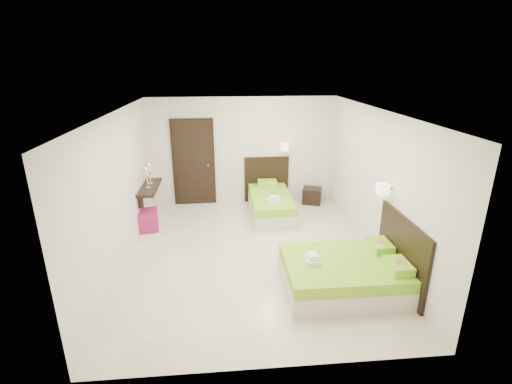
{
  "coord_description": "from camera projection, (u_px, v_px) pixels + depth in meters",
  "views": [
    {
      "loc": [
        -0.49,
        -6.1,
        3.37
      ],
      "look_at": [
        0.1,
        0.3,
        1.1
      ],
      "focal_mm": 26.0,
      "sensor_mm": 36.0,
      "label": 1
    }
  ],
  "objects": [
    {
      "name": "bed_double",
      "position": [
        349.0,
        272.0,
        5.76
      ],
      "size": [
        1.84,
        1.57,
        1.52
      ],
      "color": "beige",
      "rests_on": "ground"
    },
    {
      "name": "console_shelf",
      "position": [
        149.0,
        188.0,
        7.95
      ],
      "size": [
        0.35,
        1.2,
        0.78
      ],
      "color": "black",
      "rests_on": "ground"
    },
    {
      "name": "door",
      "position": [
        194.0,
        163.0,
        8.98
      ],
      "size": [
        1.02,
        0.15,
        2.14
      ],
      "color": "black",
      "rests_on": "ground"
    },
    {
      "name": "nightstand",
      "position": [
        312.0,
        196.0,
        9.28
      ],
      "size": [
        0.55,
        0.52,
        0.39
      ],
      "primitive_type": "cube",
      "rotation": [
        0.0,
        0.0,
        -0.34
      ],
      "color": "black",
      "rests_on": "ground"
    },
    {
      "name": "bed_single",
      "position": [
        271.0,
        202.0,
        8.64
      ],
      "size": [
        1.1,
        1.84,
        1.52
      ],
      "color": "beige",
      "rests_on": "ground"
    },
    {
      "name": "ottoman",
      "position": [
        147.0,
        220.0,
        7.78
      ],
      "size": [
        0.5,
        0.5,
        0.43
      ],
      "primitive_type": "cube",
      "rotation": [
        0.0,
        0.0,
        0.18
      ],
      "color": "#8D1247",
      "rests_on": "ground"
    },
    {
      "name": "floor",
      "position": [
        252.0,
        253.0,
        6.9
      ],
      "size": [
        5.5,
        5.5,
        0.0
      ],
      "primitive_type": "plane",
      "color": "beige",
      "rests_on": "ground"
    }
  ]
}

